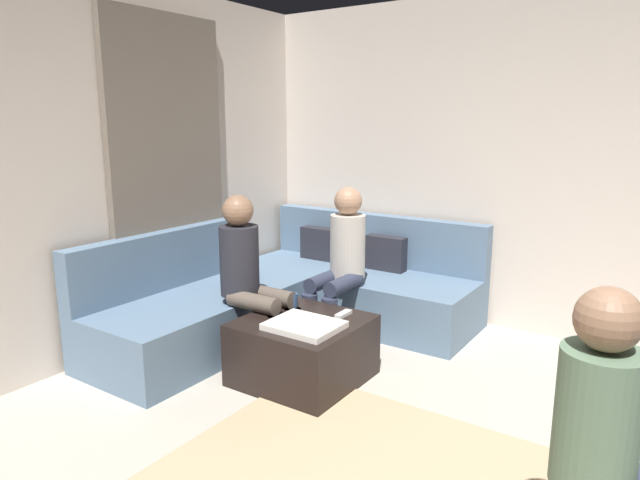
# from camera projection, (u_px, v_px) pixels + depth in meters

# --- Properties ---
(wall_back) EXTENTS (6.00, 0.12, 2.70)m
(wall_back) POSITION_uv_depth(u_px,v_px,m) (600.00, 169.00, 4.19)
(wall_back) COLOR beige
(wall_back) RESTS_ON ground_plane
(curtain_panel) EXTENTS (0.06, 1.10, 2.50)m
(curtain_panel) POSITION_uv_depth(u_px,v_px,m) (169.00, 180.00, 4.44)
(curtain_panel) COLOR #726659
(curtain_panel) RESTS_ON ground_plane
(sectional_couch) EXTENTS (2.10, 2.55, 0.87)m
(sectional_couch) POSITION_uv_depth(u_px,v_px,m) (292.00, 295.00, 4.69)
(sectional_couch) COLOR slate
(sectional_couch) RESTS_ON ground_plane
(ottoman) EXTENTS (0.76, 0.76, 0.42)m
(ottoman) POSITION_uv_depth(u_px,v_px,m) (303.00, 350.00, 3.76)
(ottoman) COLOR black
(ottoman) RESTS_ON ground_plane
(folded_blanket) EXTENTS (0.44, 0.36, 0.04)m
(folded_blanket) POSITION_uv_depth(u_px,v_px,m) (304.00, 325.00, 3.56)
(folded_blanket) COLOR white
(folded_blanket) RESTS_ON ottoman
(coffee_mug) EXTENTS (0.08, 0.08, 0.10)m
(coffee_mug) POSITION_uv_depth(u_px,v_px,m) (292.00, 300.00, 3.98)
(coffee_mug) COLOR #334C72
(coffee_mug) RESTS_ON ottoman
(game_remote) EXTENTS (0.05, 0.15, 0.02)m
(game_remote) POSITION_uv_depth(u_px,v_px,m) (343.00, 314.00, 3.80)
(game_remote) COLOR white
(game_remote) RESTS_ON ottoman
(person_on_couch_back) EXTENTS (0.30, 0.60, 1.20)m
(person_on_couch_back) POSITION_uv_depth(u_px,v_px,m) (341.00, 257.00, 4.42)
(person_on_couch_back) COLOR #2D3347
(person_on_couch_back) RESTS_ON ground_plane
(person_on_couch_side) EXTENTS (0.60, 0.30, 1.20)m
(person_on_couch_side) POSITION_uv_depth(u_px,v_px,m) (250.00, 272.00, 3.98)
(person_on_couch_side) COLOR brown
(person_on_couch_side) RESTS_ON ground_plane
(person_on_armchair) EXTENTS (0.61, 0.37, 1.18)m
(person_on_armchair) POSITION_uv_depth(u_px,v_px,m) (626.00, 443.00, 1.91)
(person_on_armchair) COLOR #2D3347
(person_on_armchair) RESTS_ON ground_plane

